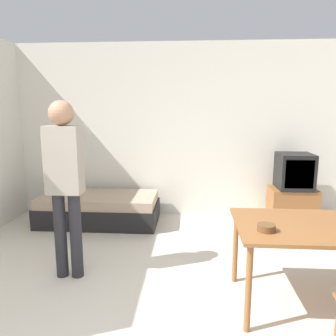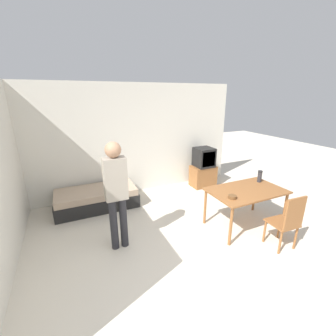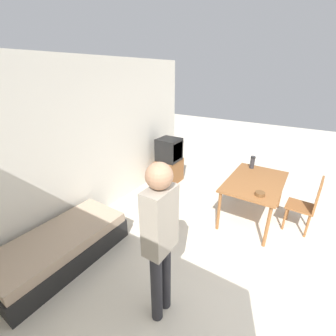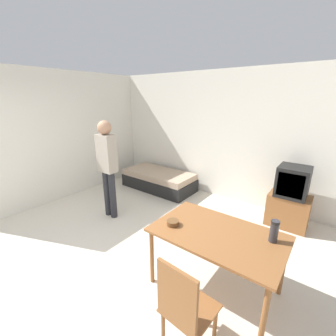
# 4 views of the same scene
# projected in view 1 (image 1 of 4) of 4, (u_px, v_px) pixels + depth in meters

# --- Properties ---
(wall_back) EXTENTS (5.66, 0.06, 2.70)m
(wall_back) POSITION_uv_depth(u_px,v_px,m) (165.00, 131.00, 5.17)
(wall_back) COLOR silver
(wall_back) RESTS_ON ground_plane
(daybed) EXTENTS (1.76, 0.83, 0.43)m
(daybed) POSITION_uv_depth(u_px,v_px,m) (99.00, 209.00, 4.93)
(daybed) COLOR black
(daybed) RESTS_ON ground_plane
(tv) EXTENTS (0.65, 0.48, 1.08)m
(tv) POSITION_uv_depth(u_px,v_px,m) (293.00, 192.00, 4.74)
(tv) COLOR brown
(tv) RESTS_ON ground_plane
(dining_table) EXTENTS (1.39, 0.87, 0.75)m
(dining_table) POSITION_uv_depth(u_px,v_px,m) (319.00, 234.00, 2.76)
(dining_table) COLOR brown
(dining_table) RESTS_ON ground_plane
(person_standing) EXTENTS (0.34, 0.24, 1.79)m
(person_standing) POSITION_uv_depth(u_px,v_px,m) (65.00, 176.00, 3.21)
(person_standing) COLOR #28282D
(person_standing) RESTS_ON ground_plane
(mate_bowl) EXTENTS (0.14, 0.14, 0.06)m
(mate_bowl) POSITION_uv_depth(u_px,v_px,m) (266.00, 228.00, 2.60)
(mate_bowl) COLOR brown
(mate_bowl) RESTS_ON dining_table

